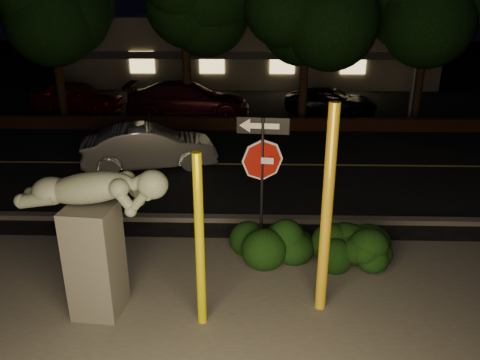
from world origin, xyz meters
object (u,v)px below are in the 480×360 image
object	(u,v)px
yellow_pole_left	(200,243)
parked_car_darkred	(188,100)
signpost	(262,161)
parked_car_red	(77,97)
sculpture	(94,227)
parked_car_dark	(331,101)
yellow_pole_right	(327,214)
silver_sedan	(150,147)

from	to	relation	value
yellow_pole_left	parked_car_darkred	xyz separation A→B (m)	(-2.11, 14.31, -0.68)
parked_car_darkred	signpost	bearing A→B (deg)	-167.59
parked_car_red	parked_car_darkred	xyz separation A→B (m)	(5.31, -0.82, 0.06)
sculpture	parked_car_dark	bearing A→B (deg)	73.61
parked_car_red	parked_car_dark	world-z (taller)	parked_car_red
signpost	parked_car_darkred	distance (m)	12.57
yellow_pole_right	silver_sedan	size ratio (longest dim) A/B	0.88
silver_sedan	parked_car_darkred	world-z (taller)	parked_car_darkred
signpost	sculpture	size ratio (longest dim) A/B	1.12
signpost	parked_car_red	xyz separation A→B (m)	(-8.41, 12.93, -1.34)
signpost	sculpture	xyz separation A→B (m)	(-2.68, -1.95, -0.47)
signpost	sculpture	bearing A→B (deg)	-138.59
signpost	parked_car_red	size ratio (longest dim) A/B	0.68
signpost	parked_car_darkred	xyz separation A→B (m)	(-3.09, 12.11, -1.28)
signpost	sculpture	world-z (taller)	signpost
yellow_pole_right	parked_car_red	bearing A→B (deg)	122.64
sculpture	parked_car_dark	xyz separation A→B (m)	(6.04, 14.90, -1.02)
yellow_pole_right	parked_car_darkred	world-z (taller)	yellow_pole_right
parked_car_red	sculpture	bearing A→B (deg)	-149.11
silver_sedan	parked_car_darkred	size ratio (longest dim) A/B	0.75
parked_car_red	parked_car_darkred	bearing A→B (deg)	-88.90
parked_car_darkred	sculpture	bearing A→B (deg)	179.78
parked_car_dark	parked_car_red	bearing A→B (deg)	105.88
yellow_pole_left	signpost	world-z (taller)	yellow_pole_left
yellow_pole_right	sculpture	xyz separation A→B (m)	(-3.68, -0.20, -0.18)
yellow_pole_right	parked_car_red	distance (m)	17.47
signpost	yellow_pole_left	bearing A→B (deg)	-108.61
sculpture	parked_car_darkred	distance (m)	14.09
yellow_pole_left	signpost	bearing A→B (deg)	65.97
parked_car_darkred	parked_car_dark	world-z (taller)	parked_car_darkred
sculpture	parked_car_darkred	xyz separation A→B (m)	(-0.41, 14.06, -0.81)
parked_car_darkred	parked_car_dark	xyz separation A→B (m)	(6.45, 0.84, -0.21)
yellow_pole_right	silver_sedan	bearing A→B (deg)	121.85
yellow_pole_left	yellow_pole_right	bearing A→B (deg)	12.68
silver_sedan	parked_car_red	bearing A→B (deg)	17.73
sculpture	parked_car_dark	size ratio (longest dim) A/B	0.62
signpost	parked_car_dark	xyz separation A→B (m)	(3.36, 12.96, -1.49)
yellow_pole_right	silver_sedan	world-z (taller)	yellow_pole_right
parked_car_red	parked_car_dark	xyz separation A→B (m)	(11.77, 0.02, -0.15)
parked_car_red	yellow_pole_left	bearing A→B (deg)	-144.01
parked_car_red	parked_car_dark	distance (m)	11.77
yellow_pole_left	sculpture	xyz separation A→B (m)	(-1.70, 0.25, 0.14)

